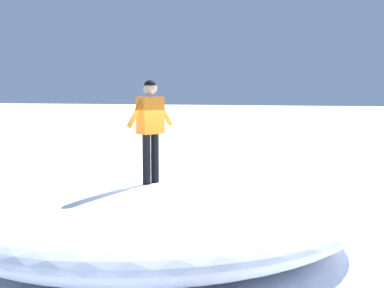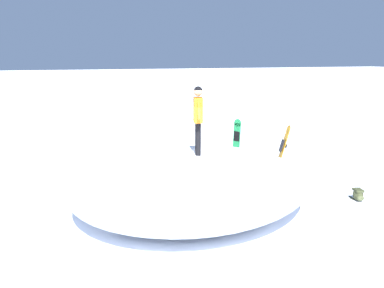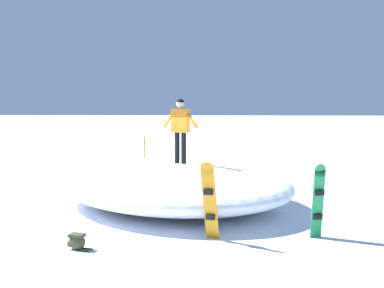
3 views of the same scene
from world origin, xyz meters
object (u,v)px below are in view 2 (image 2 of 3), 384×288
object	(u,v)px
backpack_near	(96,176)
backpack_far	(358,195)
snowboard_primary_upright	(237,141)
snowboarder_standing	(198,114)
snowboard_secondary_upright	(282,151)

from	to	relation	value
backpack_near	backpack_far	xyz separation A→B (m)	(-6.13, 4.38, -0.01)
snowboard_primary_upright	backpack_near	xyz separation A→B (m)	(5.07, 0.51, -0.65)
snowboarder_standing	snowboard_secondary_upright	xyz separation A→B (m)	(-3.19, -0.88, -1.43)
snowboarder_standing	snowboard_secondary_upright	world-z (taller)	snowboarder_standing
snowboarder_standing	backpack_near	world-z (taller)	snowboarder_standing
backpack_near	snowboard_secondary_upright	bearing A→B (deg)	161.73
snowboard_secondary_upright	backpack_far	distance (m)	2.78
snowboard_secondary_upright	backpack_near	size ratio (longest dim) A/B	2.45
snowboarder_standing	snowboard_secondary_upright	bearing A→B (deg)	-164.55
snowboard_secondary_upright	backpack_near	distance (m)	5.76
snowboard_secondary_upright	backpack_far	xyz separation A→B (m)	(-0.70, 2.59, -0.72)
snowboard_primary_upright	backpack_near	size ratio (longest dim) A/B	2.31
backpack_far	backpack_near	bearing A→B (deg)	-35.55
snowboard_primary_upright	snowboarder_standing	bearing A→B (deg)	48.42
snowboarder_standing	backpack_far	distance (m)	4.76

